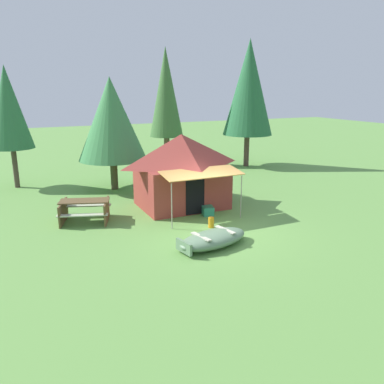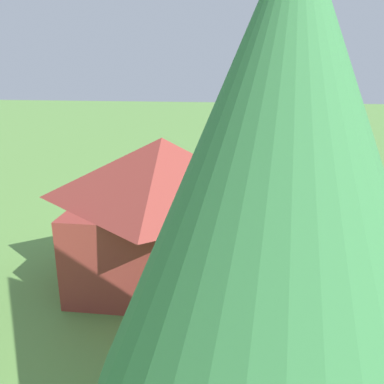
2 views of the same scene
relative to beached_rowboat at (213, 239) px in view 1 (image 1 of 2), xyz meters
The scene contains 10 objects.
ground_plane 1.36m from the beached_rowboat, 61.18° to the left, with size 80.00×80.00×0.00m, color #639746.
beached_rowboat is the anchor object (origin of this frame).
canvas_cabin_tent 4.49m from the beached_rowboat, 79.50° to the left, with size 3.54×3.77×2.91m.
picnic_table 5.01m from the beached_rowboat, 128.29° to the left, with size 2.07×1.87×0.79m.
cooler_box 3.06m from the beached_rowboat, 66.23° to the left, with size 0.54×0.40×0.33m, color #2B8764.
fuel_can 1.66m from the beached_rowboat, 64.52° to the left, with size 0.20×0.20×0.36m, color orange.
pine_tree_back_left 13.69m from the beached_rowboat, 53.39° to the left, with size 2.93×2.93×7.39m.
pine_tree_back_right 12.15m from the beached_rowboat, 116.59° to the left, with size 1.99×1.99×5.68m.
pine_tree_far_center 13.99m from the beached_rowboat, 74.85° to the left, with size 2.04×2.04×7.02m.
pine_tree_side 8.73m from the beached_rowboat, 97.08° to the left, with size 3.12×3.12×5.15m.
Camera 1 is at (-5.82, -10.95, 4.65)m, focal length 36.65 mm.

